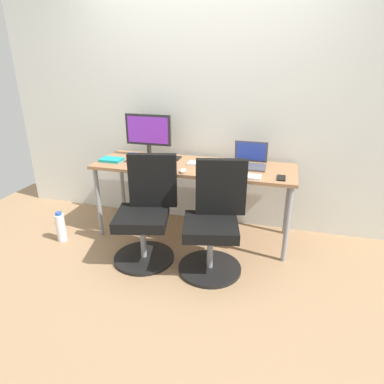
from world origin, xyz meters
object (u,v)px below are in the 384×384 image
(open_laptop, at_px, (250,160))
(office_chair_left, at_px, (146,214))
(office_chair_right, at_px, (214,223))
(desktop_monitor, at_px, (148,132))
(coffee_mug, at_px, (133,158))
(water_bottle_on_floor, at_px, (61,227))

(open_laptop, bearing_deg, office_chair_left, -142.47)
(office_chair_right, bearing_deg, office_chair_left, -179.98)
(office_chair_left, distance_m, office_chair_right, 0.61)
(office_chair_right, relative_size, desktop_monitor, 1.96)
(open_laptop, bearing_deg, desktop_monitor, 176.59)
(office_chair_right, relative_size, coffee_mug, 10.22)
(desktop_monitor, distance_m, open_laptop, 1.06)
(desktop_monitor, bearing_deg, open_laptop, -3.41)
(office_chair_right, bearing_deg, coffee_mug, 154.36)
(water_bottle_on_floor, bearing_deg, office_chair_right, -1.18)
(office_chair_left, distance_m, open_laptop, 1.09)
(desktop_monitor, bearing_deg, office_chair_right, -39.15)
(desktop_monitor, height_order, open_laptop, desktop_monitor)
(office_chair_right, xyz_separation_m, open_laptop, (0.20, 0.62, 0.38))
(office_chair_right, height_order, water_bottle_on_floor, office_chair_right)
(office_chair_left, height_order, office_chair_right, same)
(office_chair_left, xyz_separation_m, coffee_mug, (-0.30, 0.44, 0.37))
(water_bottle_on_floor, bearing_deg, office_chair_left, -1.96)
(desktop_monitor, xyz_separation_m, coffee_mug, (-0.07, -0.25, -0.20))
(desktop_monitor, bearing_deg, coffee_mug, -105.93)
(office_chair_right, bearing_deg, open_laptop, 71.99)
(office_chair_left, height_order, open_laptop, open_laptop)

